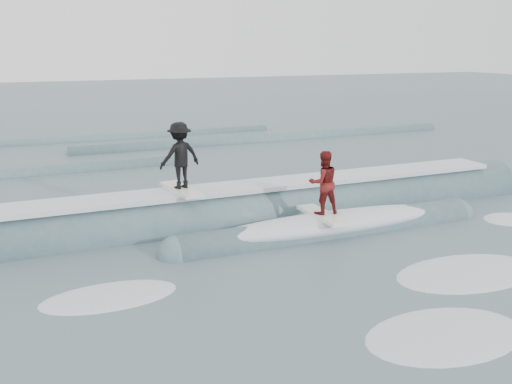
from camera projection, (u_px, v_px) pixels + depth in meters
name	position (u px, v px, depth m)	size (l,w,h in m)	color
ground	(323.00, 277.00, 13.05)	(160.00, 160.00, 0.00)	#3C5358
breaking_wave	(257.00, 220.00, 17.12)	(22.24, 3.80, 2.03)	#3C6066
surfer_black	(180.00, 158.00, 16.09)	(1.34, 2.05, 1.98)	silver
surfer_red	(323.00, 186.00, 15.61)	(0.91, 2.01, 1.86)	white
whitewater	(397.00, 286.00, 12.53)	(17.53, 7.51, 0.10)	silver
far_swells	(128.00, 152.00, 28.35)	(39.75, 8.65, 0.80)	#3C6066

